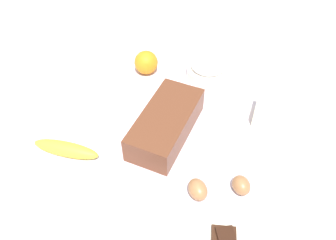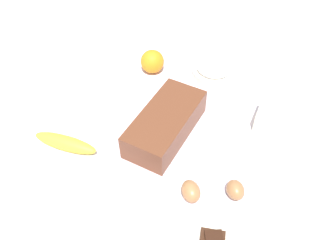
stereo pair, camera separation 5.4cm
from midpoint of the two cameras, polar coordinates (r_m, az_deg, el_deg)
The scene contains 9 objects.
ground_plane at distance 1.05m, azimuth 1.47°, elevation -1.93°, with size 2.40×2.40×0.02m, color silver.
loaf_pan at distance 1.00m, azimuth 1.22°, elevation -0.56°, with size 0.28×0.14×0.08m.
flour_bowl at distance 0.86m, azimuth -4.94°, elevation -14.00°, with size 0.14×0.14×0.07m.
sugar_bowl at distance 1.21m, azimuth 8.69°, elevation 7.88°, with size 0.14×0.14×0.07m.
banana at distance 1.01m, azimuth -14.86°, elevation -3.65°, with size 0.19×0.04×0.04m, color yellow.
orange_fruit at distance 1.22m, azimuth -1.28°, elevation 9.42°, with size 0.08×0.08×0.08m, color orange.
butter_block at distance 1.08m, azimuth 17.27°, elevation 0.38°, with size 0.09×0.06×0.06m, color #F4EDB2.
egg_near_butter at distance 0.89m, azimuth 5.49°, elevation -11.46°, with size 0.05×0.05×0.06m, color #A36D42.
egg_beside_bowl at distance 0.91m, azimuth 12.54°, elevation -11.04°, with size 0.04×0.04×0.06m, color #9C683F.
Camera 2 is at (-0.63, -0.31, 0.77)m, focal length 37.64 mm.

